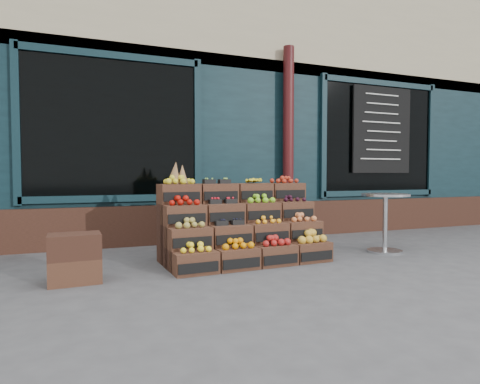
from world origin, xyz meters
name	(u,v)px	position (x,y,z in m)	size (l,w,h in m)	color
ground	(280,270)	(0.00, 0.00, 0.00)	(60.00, 60.00, 0.00)	#474749
shop_facade	(178,116)	(0.00, 5.11, 2.40)	(12.00, 6.24, 4.80)	black
crate_display	(241,230)	(-0.20, 0.66, 0.38)	(2.01, 1.05, 1.23)	#492A1C
spare_crates	(75,258)	(-2.11, 0.28, 0.24)	(0.50, 0.36, 0.49)	#492A1C
bistro_table	(385,216)	(1.82, 0.41, 0.50)	(0.64, 0.64, 0.81)	silver
shopkeeper	(125,177)	(-1.39, 2.71, 1.03)	(0.75, 0.49, 2.06)	#14481E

